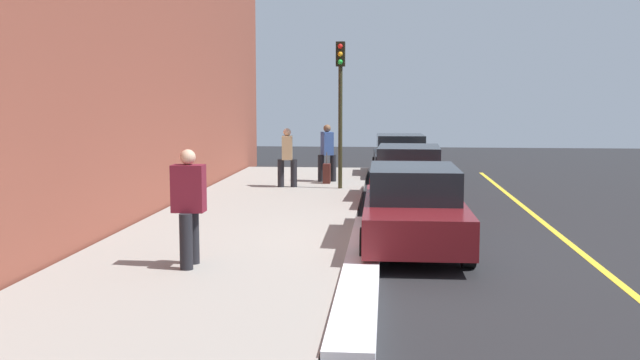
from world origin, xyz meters
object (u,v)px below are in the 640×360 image
(parked_car_red, at_px, (409,175))
(parked_car_maroon, at_px, (414,208))
(pedestrian_blue_coat, at_px, (327,151))
(rolling_suitcase, at_px, (327,173))
(pedestrian_tan_coat, at_px, (287,156))
(parked_car_black, at_px, (400,157))
(pedestrian_burgundy_coat, at_px, (189,204))
(traffic_light_pole, at_px, (340,90))

(parked_car_red, distance_m, parked_car_maroon, 5.80)
(pedestrian_blue_coat, xyz_separation_m, rolling_suitcase, (0.48, 0.03, -0.66))
(pedestrian_tan_coat, bearing_deg, parked_car_black, 140.00)
(parked_car_black, bearing_deg, pedestrian_blue_coat, -42.76)
(pedestrian_tan_coat, bearing_deg, parked_car_red, 60.18)
(parked_car_red, bearing_deg, pedestrian_burgundy_coat, -23.84)
(parked_car_maroon, relative_size, pedestrian_blue_coat, 2.58)
(pedestrian_tan_coat, xyz_separation_m, pedestrian_burgundy_coat, (10.28, -0.14, 0.05))
(parked_car_maroon, bearing_deg, traffic_light_pole, -166.34)
(parked_car_black, xyz_separation_m, parked_car_red, (6.08, 0.11, 0.00))
(pedestrian_blue_coat, bearing_deg, parked_car_red, 34.77)
(parked_car_maroon, relative_size, rolling_suitcase, 4.81)
(parked_car_black, relative_size, pedestrian_tan_coat, 2.42)
(pedestrian_tan_coat, relative_size, pedestrian_burgundy_coat, 0.95)
(parked_car_maroon, height_order, pedestrian_blue_coat, pedestrian_blue_coat)
(parked_car_red, height_order, traffic_light_pole, traffic_light_pole)
(pedestrian_blue_coat, height_order, traffic_light_pole, traffic_light_pole)
(parked_car_black, xyz_separation_m, parked_car_maroon, (11.88, 0.03, 0.00))
(traffic_light_pole, relative_size, rolling_suitcase, 4.38)
(pedestrian_tan_coat, xyz_separation_m, rolling_suitcase, (-1.04, 1.09, -0.62))
(pedestrian_blue_coat, xyz_separation_m, traffic_light_pole, (1.70, 0.52, 1.91))
(parked_car_black, height_order, pedestrian_burgundy_coat, pedestrian_burgundy_coat)
(pedestrian_blue_coat, xyz_separation_m, pedestrian_tan_coat, (1.52, -1.06, -0.03))
(parked_car_black, relative_size, pedestrian_burgundy_coat, 2.29)
(parked_car_black, height_order, rolling_suitcase, parked_car_black)
(parked_car_maroon, distance_m, pedestrian_burgundy_coat, 4.36)
(parked_car_black, distance_m, parked_car_red, 6.08)
(pedestrian_blue_coat, relative_size, rolling_suitcase, 1.87)
(parked_car_maroon, height_order, pedestrian_tan_coat, pedestrian_tan_coat)
(pedestrian_blue_coat, relative_size, pedestrian_tan_coat, 1.03)
(parked_car_maroon, height_order, rolling_suitcase, parked_car_maroon)
(pedestrian_burgundy_coat, bearing_deg, parked_car_maroon, 124.65)
(parked_car_red, height_order, pedestrian_burgundy_coat, pedestrian_burgundy_coat)
(rolling_suitcase, bearing_deg, traffic_light_pole, 22.11)
(pedestrian_tan_coat, height_order, pedestrian_burgundy_coat, pedestrian_burgundy_coat)
(pedestrian_tan_coat, height_order, traffic_light_pole, traffic_light_pole)
(pedestrian_tan_coat, bearing_deg, pedestrian_burgundy_coat, -0.75)
(parked_car_black, relative_size, rolling_suitcase, 4.38)
(pedestrian_blue_coat, distance_m, traffic_light_pole, 2.61)
(rolling_suitcase, bearing_deg, pedestrian_tan_coat, -46.20)
(parked_car_black, distance_m, traffic_light_pole, 5.15)
(parked_car_red, distance_m, pedestrian_blue_coat, 4.32)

